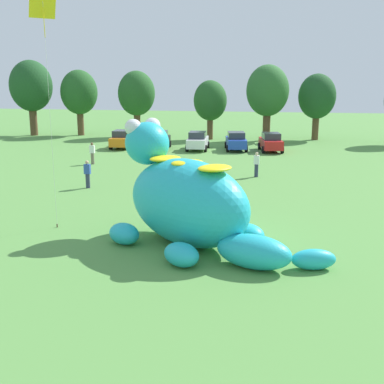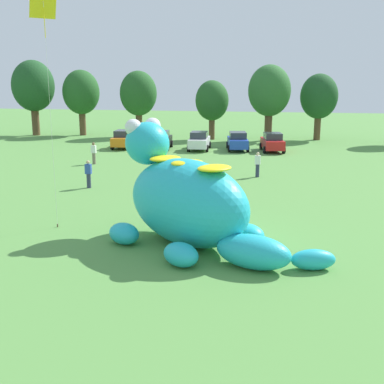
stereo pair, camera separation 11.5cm
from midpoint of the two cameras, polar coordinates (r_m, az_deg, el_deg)
The scene contains 17 objects.
ground_plane at distance 21.06m, azimuth 2.04°, elevation -5.36°, with size 160.00×160.00×0.00m, color #568E42.
giant_inflatable_creature at distance 19.92m, azimuth -0.32°, elevation -1.03°, with size 9.25×6.80×4.93m.
car_orange at distance 48.37m, azimuth -7.75°, elevation 6.06°, with size 2.21×4.23×1.72m.
car_black at distance 47.40m, azimuth -3.57°, elevation 6.01°, with size 2.24×4.24×1.72m.
car_white at distance 46.62m, azimuth 0.91°, elevation 5.92°, with size 2.14×4.20×1.72m.
car_blue at distance 46.60m, azimuth 5.34°, elevation 5.86°, with size 2.47×4.33×1.72m.
car_red at distance 46.22m, azimuth 9.31°, elevation 5.69°, with size 2.50×4.34×1.72m.
tree_far_left at distance 61.26m, azimuth -17.76°, elevation 11.50°, with size 4.86×4.86×8.62m.
tree_left at distance 59.97m, azimuth -12.59°, elevation 11.10°, with size 4.24×4.24×7.53m.
tree_mid_left at distance 57.31m, azimuth -6.13°, elevation 11.17°, with size 4.17×4.17×7.40m.
tree_centre_left at distance 54.48m, azimuth 2.38°, elevation 10.43°, with size 3.59×3.59×6.37m.
tree_centre at distance 54.12m, azimuth 8.97°, elevation 11.40°, with size 4.51×4.51×8.00m.
tree_centre_right at distance 55.68m, azimuth 14.47°, elevation 10.56°, with size 3.98×3.98×7.07m.
spectator_near_inflatable at distance 34.06m, azimuth 7.66°, elevation 3.13°, with size 0.38×0.26×1.71m.
spectator_mid_field at distance 31.05m, azimuth -11.72°, elevation 2.02°, with size 0.38×0.26×1.71m.
spectator_by_cars at distance 39.63m, azimuth -11.16°, elevation 4.39°, with size 0.38×0.26×1.71m.
tethered_flying_kite at distance 22.63m, azimuth -16.59°, elevation 19.99°, with size 1.13×1.13×10.49m.
Camera 2 is at (3.10, -19.74, 6.65)m, focal length 46.34 mm.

